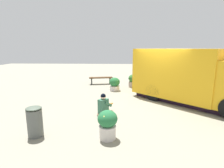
% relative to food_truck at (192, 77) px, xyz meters
% --- Properties ---
extents(ground_plane, '(40.00, 40.00, 0.00)m').
position_rel_food_truck_xyz_m(ground_plane, '(-1.27, 0.24, -1.18)').
color(ground_plane, gray).
extents(food_truck, '(5.36, 5.26, 2.45)m').
position_rel_food_truck_xyz_m(food_truck, '(0.00, 0.00, 0.00)').
color(food_truck, gold).
rests_on(food_truck, ground_plane).
extents(person_customer, '(0.70, 0.73, 0.84)m').
position_rel_food_truck_xyz_m(person_customer, '(-3.84, -1.73, -0.86)').
color(person_customer, '#7D664E').
rests_on(person_customer, ground_plane).
extents(planter_flowering_near, '(0.55, 0.55, 0.82)m').
position_rel_food_truck_xyz_m(planter_flowering_near, '(-3.57, -3.49, -0.74)').
color(planter_flowering_near, beige).
rests_on(planter_flowering_near, ground_plane).
extents(planter_flowering_far, '(0.62, 0.62, 0.78)m').
position_rel_food_truck_xyz_m(planter_flowering_far, '(-3.57, 2.22, -0.79)').
color(planter_flowering_far, silver).
rests_on(planter_flowering_far, ground_plane).
extents(planter_flowering_side, '(0.58, 0.58, 0.82)m').
position_rel_food_truck_xyz_m(planter_flowering_side, '(-2.42, 3.23, -0.77)').
color(planter_flowering_side, '#A48B7F').
rests_on(planter_flowering_side, ground_plane).
extents(plaza_bench, '(1.67, 0.71, 0.49)m').
position_rel_food_truck_xyz_m(plaza_bench, '(-4.60, 4.08, -0.82)').
color(plaza_bench, '#432B17').
rests_on(plaza_bench, ground_plane).
extents(trash_bin, '(0.43, 0.43, 0.88)m').
position_rel_food_truck_xyz_m(trash_bin, '(-5.64, -3.44, -0.74)').
color(trash_bin, '#565A56').
rests_on(trash_bin, ground_plane).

